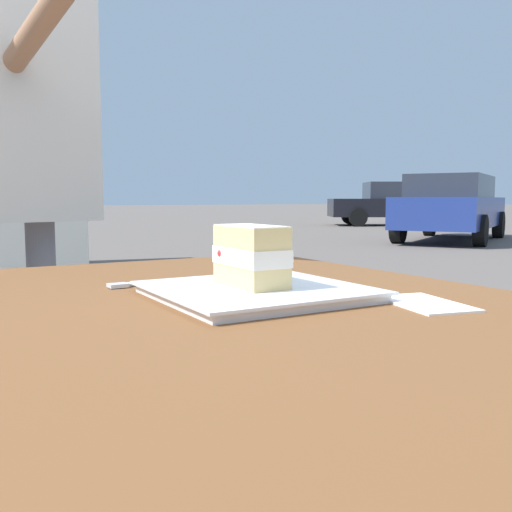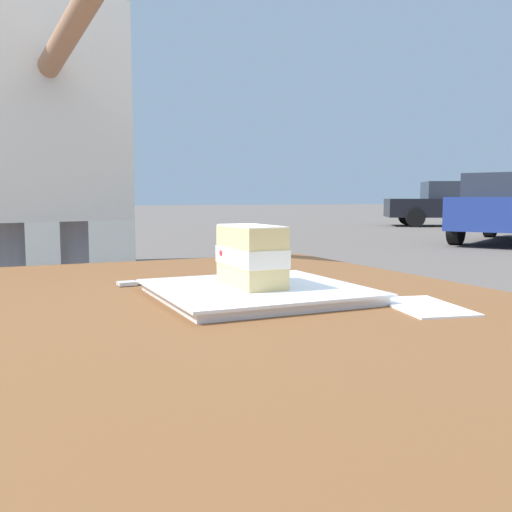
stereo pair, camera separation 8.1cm
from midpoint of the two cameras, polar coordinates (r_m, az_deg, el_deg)
The scene contains 7 objects.
patio_table at distance 0.77m, azimuth 1.93°, elevation -13.73°, with size 1.23×0.83×0.75m.
dessert_plate at distance 0.81m, azimuth 2.84°, elevation -3.63°, with size 0.28×0.28×0.02m.
cake_slice at distance 0.81m, azimuth 2.38°, elevation 0.01°, with size 0.12×0.07×0.09m.
dessert_fork at distance 0.95m, azimuth -7.17°, elevation -2.54°, with size 0.03×0.17×0.01m.
paper_napkin at distance 0.78m, azimuth 19.51°, elevation -4.86°, with size 0.15×0.11×0.00m.
diner_person at distance 1.62m, azimuth -19.70°, elevation 12.87°, with size 0.62×0.48×1.65m.
parked_car_far at distance 19.76m, azimuth 19.83°, elevation 5.04°, with size 3.69×4.70×1.46m.
Camera 2 is at (-0.67, 0.29, 0.89)m, focal length 39.67 mm.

